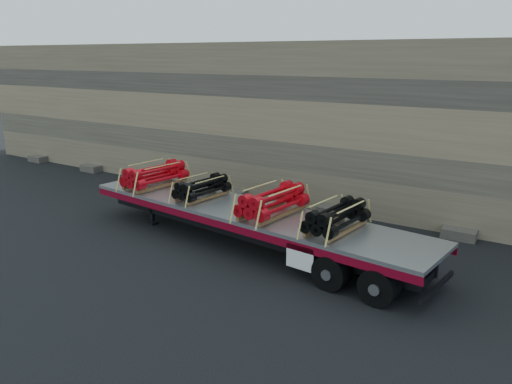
# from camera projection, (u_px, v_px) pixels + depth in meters

# --- Properties ---
(ground) EXTENTS (120.00, 120.00, 0.00)m
(ground) POSITION_uv_depth(u_px,v_px,m) (227.00, 240.00, 17.99)
(ground) COLOR black
(ground) RESTS_ON ground
(rock_wall) EXTENTS (44.00, 3.00, 7.00)m
(rock_wall) POSITION_uv_depth(u_px,v_px,m) (311.00, 123.00, 22.32)
(rock_wall) COLOR #7A6B54
(rock_wall) RESTS_ON ground
(trailer) EXTENTS (13.67, 4.03, 1.35)m
(trailer) POSITION_uv_depth(u_px,v_px,m) (246.00, 227.00, 17.32)
(trailer) COLOR #B1B3B9
(trailer) RESTS_ON ground
(bundle_front) EXTENTS (1.52, 2.63, 0.89)m
(bundle_front) POSITION_uv_depth(u_px,v_px,m) (155.00, 176.00, 19.91)
(bundle_front) COLOR red
(bundle_front) RESTS_ON trailer
(bundle_midfront) EXTENTS (1.26, 2.19, 0.74)m
(bundle_midfront) POSITION_uv_depth(u_px,v_px,m) (202.00, 188.00, 18.33)
(bundle_midfront) COLOR black
(bundle_midfront) RESTS_ON trailer
(bundle_midrear) EXTENTS (1.52, 2.63, 0.89)m
(bundle_midrear) POSITION_uv_depth(u_px,v_px,m) (272.00, 202.00, 16.33)
(bundle_midrear) COLOR red
(bundle_midrear) RESTS_ON trailer
(bundle_rear) EXTENTS (1.38, 2.38, 0.81)m
(bundle_rear) POSITION_uv_depth(u_px,v_px,m) (336.00, 218.00, 14.89)
(bundle_rear) COLOR black
(bundle_rear) RESTS_ON trailer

